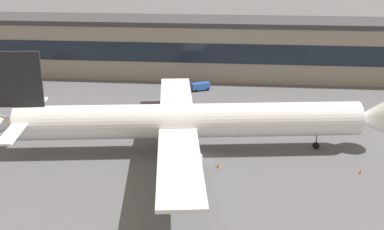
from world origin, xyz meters
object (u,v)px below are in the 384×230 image
traffic_cone_1 (361,172)px  follow_me_car (200,86)px  traffic_cone_0 (219,165)px  stair_truck (26,85)px  airliner (184,121)px

traffic_cone_1 → follow_me_car: bearing=123.5°
follow_me_car → traffic_cone_0: (6.44, -42.23, -0.77)m
follow_me_car → stair_truck: (-40.13, -5.95, 0.89)m
stair_truck → traffic_cone_0: stair_truck is taller
airliner → stair_truck: (-40.51, 30.40, -3.39)m
traffic_cone_0 → stair_truck: bearing=142.1°
follow_me_car → stair_truck: size_ratio=0.74×
follow_me_car → traffic_cone_1: size_ratio=8.07×
airliner → traffic_cone_1: airliner is taller
traffic_cone_0 → traffic_cone_1: traffic_cone_0 is taller
stair_truck → follow_me_car: bearing=8.4°
follow_me_car → traffic_cone_1: 50.71m
follow_me_car → airliner: bearing=-89.4°
follow_me_car → traffic_cone_1: bearing=-56.5°
stair_truck → traffic_cone_0: bearing=-37.9°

